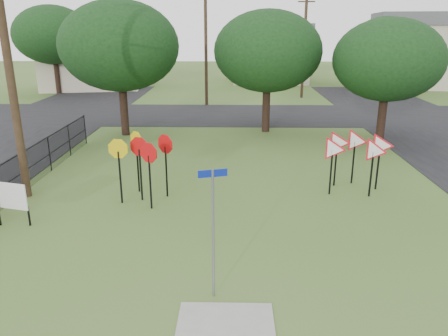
# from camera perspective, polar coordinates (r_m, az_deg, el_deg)

# --- Properties ---
(ground) EXTENTS (140.00, 140.00, 0.00)m
(ground) POSITION_cam_1_polar(r_m,az_deg,el_deg) (11.61, 0.46, -12.16)
(ground) COLOR #395A21
(street_far) EXTENTS (60.00, 8.00, 0.02)m
(street_far) POSITION_cam_1_polar(r_m,az_deg,el_deg) (30.60, 1.03, 6.97)
(street_far) COLOR black
(street_far) RESTS_ON ground
(curb_pad) EXTENTS (2.00, 1.20, 0.02)m
(curb_pad) POSITION_cam_1_polar(r_m,az_deg,el_deg) (9.61, 0.23, -19.30)
(curb_pad) COLOR gray
(curb_pad) RESTS_ON ground
(street_name_sign) EXTENTS (0.61, 0.19, 3.02)m
(street_name_sign) POSITION_cam_1_polar(r_m,az_deg,el_deg) (9.48, -1.43, -7.64)
(street_name_sign) COLOR gray
(street_name_sign) RESTS_ON ground
(stop_sign_cluster) EXTENTS (2.13, 2.02, 2.30)m
(stop_sign_cluster) POSITION_cam_1_polar(r_m,az_deg,el_deg) (15.21, -10.67, 1.96)
(stop_sign_cluster) COLOR black
(stop_sign_cluster) RESTS_ON ground
(yield_sign_cluster) EXTENTS (2.76, 1.97, 2.19)m
(yield_sign_cluster) POSITION_cam_1_polar(r_m,az_deg,el_deg) (16.65, 16.81, 2.53)
(yield_sign_cluster) COLOR black
(yield_sign_cluster) RESTS_ON ground
(info_board) EXTENTS (1.08, 0.32, 1.38)m
(info_board) POSITION_cam_1_polar(r_m,az_deg,el_deg) (14.68, -26.05, -3.47)
(info_board) COLOR black
(info_board) RESTS_ON ground
(utility_pole_main) EXTENTS (3.55, 0.33, 10.00)m
(utility_pole_main) POSITION_cam_1_polar(r_m,az_deg,el_deg) (16.32, -26.40, 13.99)
(utility_pole_main) COLOR #3F2D1D
(utility_pole_main) RESTS_ON ground
(far_pole_a) EXTENTS (1.40, 0.24, 9.00)m
(far_pole_a) POSITION_cam_1_polar(r_m,az_deg,el_deg) (34.14, -2.38, 15.86)
(far_pole_a) COLOR #3F2D1D
(far_pole_a) RESTS_ON ground
(far_pole_b) EXTENTS (1.40, 0.24, 8.50)m
(far_pole_b) POSITION_cam_1_polar(r_m,az_deg,el_deg) (38.52, 10.43, 15.45)
(far_pole_b) COLOR #3F2D1D
(far_pole_b) RESTS_ON ground
(far_pole_c) EXTENTS (1.40, 0.24, 9.00)m
(far_pole_c) POSITION_cam_1_polar(r_m,az_deg,el_deg) (41.33, -13.41, 15.77)
(far_pole_c) COLOR #3F2D1D
(far_pole_c) RESTS_ON ground
(fence_run) EXTENTS (0.05, 11.55, 1.50)m
(fence_run) POSITION_cam_1_polar(r_m,az_deg,el_deg) (18.73, -23.16, 0.84)
(fence_run) COLOR black
(fence_run) RESTS_ON ground
(house_left) EXTENTS (10.58, 8.88, 7.20)m
(house_left) POSITION_cam_1_polar(r_m,az_deg,el_deg) (46.31, -17.03, 14.49)
(house_left) COLOR #BEB399
(house_left) RESTS_ON ground
(house_mid) EXTENTS (8.40, 8.40, 6.20)m
(house_mid) POSITION_cam_1_polar(r_m,az_deg,el_deg) (50.27, 5.90, 14.79)
(house_mid) COLOR #BEB399
(house_mid) RESTS_ON ground
(house_right) EXTENTS (8.30, 8.30, 7.20)m
(house_right) POSITION_cam_1_polar(r_m,az_deg,el_deg) (49.44, 23.21, 14.02)
(house_right) COLOR #BEB399
(house_right) RESTS_ON ground
(tree_near_left) EXTENTS (6.40, 6.40, 7.27)m
(tree_near_left) POSITION_cam_1_polar(r_m,az_deg,el_deg) (24.84, -13.49, 15.23)
(tree_near_left) COLOR black
(tree_near_left) RESTS_ON ground
(tree_near_mid) EXTENTS (6.00, 6.00, 6.80)m
(tree_near_mid) POSITION_cam_1_polar(r_m,az_deg,el_deg) (25.15, 5.74, 14.92)
(tree_near_mid) COLOR black
(tree_near_mid) RESTS_ON ground
(tree_near_right) EXTENTS (5.60, 5.60, 6.33)m
(tree_near_right) POSITION_cam_1_polar(r_m,az_deg,el_deg) (24.40, 20.65, 13.07)
(tree_near_right) COLOR black
(tree_near_right) RESTS_ON ground
(tree_far_left) EXTENTS (6.80, 6.80, 7.73)m
(tree_far_left) POSITION_cam_1_polar(r_m,az_deg,el_deg) (43.18, -21.50, 15.88)
(tree_far_left) COLOR black
(tree_far_left) RESTS_ON ground
(tree_far_right) EXTENTS (6.00, 6.00, 6.80)m
(tree_far_right) POSITION_cam_1_polar(r_m,az_deg,el_deg) (44.29, 20.28, 15.21)
(tree_far_right) COLOR black
(tree_far_right) RESTS_ON ground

